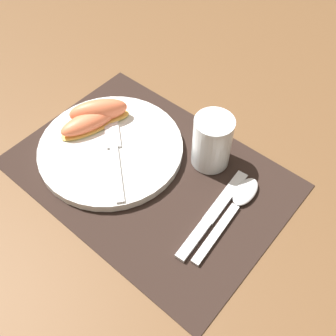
# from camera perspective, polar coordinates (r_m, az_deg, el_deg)

# --- Properties ---
(ground_plane) EXTENTS (3.00, 3.00, 0.00)m
(ground_plane) POSITION_cam_1_polar(r_m,az_deg,el_deg) (0.70, -2.72, -0.87)
(ground_plane) COLOR brown
(placemat) EXTENTS (0.48, 0.33, 0.00)m
(placemat) POSITION_cam_1_polar(r_m,az_deg,el_deg) (0.70, -2.72, -0.77)
(placemat) COLOR black
(placemat) RESTS_ON ground_plane
(plate) EXTENTS (0.27, 0.27, 0.02)m
(plate) POSITION_cam_1_polar(r_m,az_deg,el_deg) (0.73, -8.29, 2.84)
(plate) COLOR white
(plate) RESTS_ON placemat
(juice_glass) EXTENTS (0.07, 0.07, 0.10)m
(juice_glass) POSITION_cam_1_polar(r_m,az_deg,el_deg) (0.69, 6.37, 3.51)
(juice_glass) COLOR silver
(juice_glass) RESTS_ON placemat
(knife) EXTENTS (0.03, 0.20, 0.01)m
(knife) POSITION_cam_1_polar(r_m,az_deg,el_deg) (0.65, 6.39, -6.82)
(knife) COLOR silver
(knife) RESTS_ON placemat
(spoon) EXTENTS (0.04, 0.19, 0.01)m
(spoon) POSITION_cam_1_polar(r_m,az_deg,el_deg) (0.67, 10.11, -4.90)
(spoon) COLOR silver
(spoon) RESTS_ON placemat
(fork) EXTENTS (0.16, 0.14, 0.00)m
(fork) POSITION_cam_1_polar(r_m,az_deg,el_deg) (0.71, -7.78, 2.46)
(fork) COLOR silver
(fork) RESTS_ON plate
(citrus_wedge_0) EXTENTS (0.10, 0.12, 0.05)m
(citrus_wedge_0) POSITION_cam_1_polar(r_m,az_deg,el_deg) (0.76, -10.03, 7.98)
(citrus_wedge_0) COLOR #F7C656
(citrus_wedge_0) RESTS_ON plate
(citrus_wedge_1) EXTENTS (0.07, 0.13, 0.03)m
(citrus_wedge_1) POSITION_cam_1_polar(r_m,az_deg,el_deg) (0.75, -11.22, 6.62)
(citrus_wedge_1) COLOR #F7C656
(citrus_wedge_1) RESTS_ON plate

